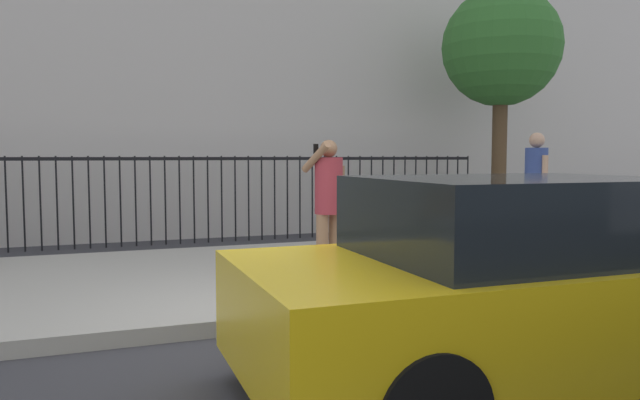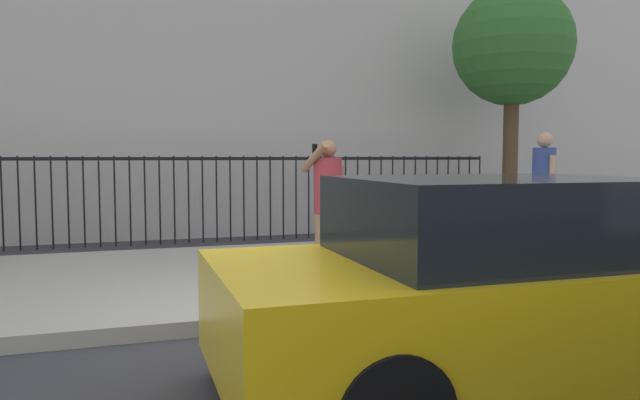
# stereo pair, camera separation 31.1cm
# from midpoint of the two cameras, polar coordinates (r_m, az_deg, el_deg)

# --- Properties ---
(ground_plane) EXTENTS (60.00, 60.00, 0.00)m
(ground_plane) POSITION_cam_midpoint_polar(r_m,az_deg,el_deg) (5.63, -5.37, -12.30)
(ground_plane) COLOR #333338
(sidewalk) EXTENTS (28.00, 4.40, 0.15)m
(sidewalk) POSITION_cam_midpoint_polar(r_m,az_deg,el_deg) (7.70, -9.69, -7.27)
(sidewalk) COLOR #9E9B93
(sidewalk) RESTS_ON ground
(iron_fence) EXTENTS (12.03, 0.04, 1.60)m
(iron_fence) POSITION_cam_midpoint_polar(r_m,az_deg,el_deg) (11.22, -13.30, 1.13)
(iron_fence) COLOR black
(iron_fence) RESTS_ON ground
(taxi_yellow) EXTENTS (4.21, 1.88, 1.45)m
(taxi_yellow) POSITION_cam_midpoint_polar(r_m,az_deg,el_deg) (4.44, 17.55, -7.61)
(taxi_yellow) COLOR yellow
(taxi_yellow) RESTS_ON ground
(pedestrian_on_phone) EXTENTS (0.71, 0.52, 1.64)m
(pedestrian_on_phone) POSITION_cam_midpoint_polar(r_m,az_deg,el_deg) (7.30, -0.23, 0.30)
(pedestrian_on_phone) COLOR #936B4C
(pedestrian_on_phone) RESTS_ON sidewalk
(pedestrian_walking) EXTENTS (0.35, 0.49, 1.81)m
(pedestrian_walking) POSITION_cam_midpoint_polar(r_m,az_deg,el_deg) (9.78, 18.92, 1.57)
(pedestrian_walking) COLOR tan
(pedestrian_walking) RESTS_ON sidewalk
(street_tree_near) EXTENTS (2.27, 2.27, 4.83)m
(street_tree_near) POSITION_cam_midpoint_polar(r_m,az_deg,el_deg) (12.38, 16.10, 13.57)
(street_tree_near) COLOR #4C3823
(street_tree_near) RESTS_ON ground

